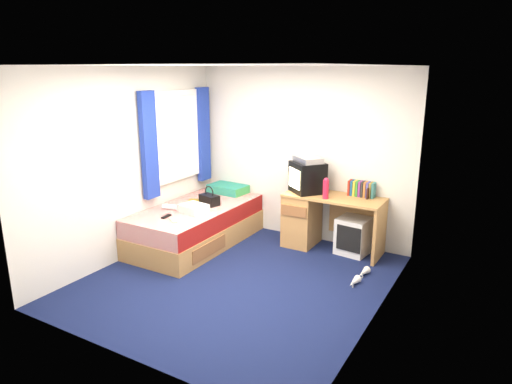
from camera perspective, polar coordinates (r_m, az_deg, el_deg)
The scene contains 20 objects.
ground at distance 5.38m, azimuth -2.40°, elevation -10.94°, with size 3.40×3.40×0.00m, color #0C1438.
room_shell at distance 4.92m, azimuth -2.59°, elevation 4.41°, with size 3.40×3.40×3.40m.
bed at distance 6.39m, azimuth -7.43°, elevation -4.13°, with size 1.01×2.00×0.54m.
pillow at distance 6.93m, azimuth -3.53°, elevation 0.41°, with size 0.56×0.36×0.12m, color #176696.
desk at distance 6.27m, azimuth 7.28°, elevation -3.18°, with size 1.30×0.55×0.75m.
storage_cube at distance 6.16m, azimuth 12.09°, elevation -5.34°, with size 0.39×0.39×0.49m, color silver.
crt_tv at distance 6.16m, azimuth 6.42°, elevation 1.84°, with size 0.56×0.56×0.41m.
vcr at distance 6.12m, azimuth 6.53°, elevation 4.05°, with size 0.38×0.27×0.07m, color #BBBBBD.
book_row at distance 6.11m, azimuth 13.06°, elevation 0.38°, with size 0.34×0.13×0.20m.
picture_frame at distance 6.03m, azimuth 13.86°, elevation -0.14°, with size 0.02×0.12×0.14m, color black.
pink_water_bottle at distance 5.90m, azimuth 8.71°, elevation 0.32°, with size 0.08×0.08×0.24m, color red.
aerosol_can at distance 6.13m, azimuth 8.41°, elevation 0.56°, with size 0.05×0.05×0.17m, color silver.
handbag at distance 6.34m, azimuth -5.84°, elevation -0.92°, with size 0.31×0.23×0.27m.
towel at distance 6.03m, azimuth -7.78°, elevation -2.06°, with size 0.33×0.27×0.11m, color silver.
magazine at distance 6.49m, azimuth -7.65°, elevation -1.24°, with size 0.21×0.28×0.01m, color yellow.
water_bottle at distance 6.22m, azimuth -10.72°, elevation -1.85°, with size 0.07×0.07×0.20m, color silver.
colour_swatch_fan at distance 5.78m, azimuth -10.37°, elevation -3.46°, with size 0.22×0.06×0.01m, color yellow.
remote_control at distance 5.92m, azimuth -11.15°, elevation -3.00°, with size 0.05×0.16×0.02m, color black.
window_assembly at distance 6.55m, azimuth -9.82°, elevation 6.62°, with size 0.11×1.42×1.40m.
white_heels at distance 5.48m, azimuth 12.71°, elevation -10.37°, with size 0.13×0.52×0.09m.
Camera 1 is at (2.61, -4.07, 2.38)m, focal length 32.00 mm.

